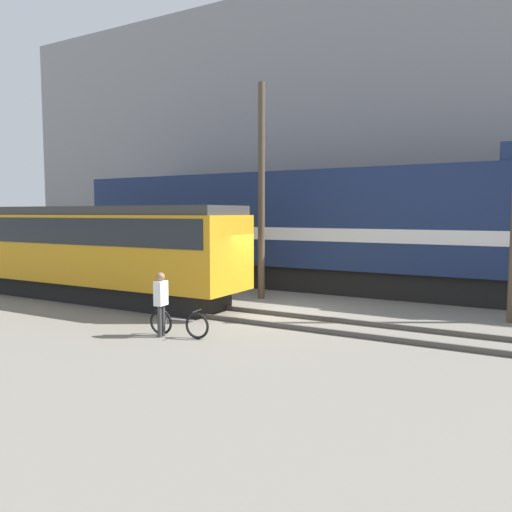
{
  "coord_description": "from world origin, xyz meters",
  "views": [
    {
      "loc": [
        7.42,
        -14.0,
        3.18
      ],
      "look_at": [
        -0.43,
        -0.15,
        1.8
      ],
      "focal_mm": 35.0,
      "sensor_mm": 36.0,
      "label": 1
    }
  ],
  "objects_px": {
    "freight_locomotive": "(303,228)",
    "bicycle": "(179,324)",
    "utility_pole_left": "(261,192)",
    "streetcar": "(99,247)",
    "person": "(161,298)"
  },
  "relations": [
    {
      "from": "person",
      "to": "utility_pole_left",
      "type": "bearing_deg",
      "value": 94.98
    },
    {
      "from": "person",
      "to": "utility_pole_left",
      "type": "height_order",
      "value": "utility_pole_left"
    },
    {
      "from": "freight_locomotive",
      "to": "streetcar",
      "type": "bearing_deg",
      "value": -128.55
    },
    {
      "from": "freight_locomotive",
      "to": "utility_pole_left",
      "type": "relative_size",
      "value": 2.7
    },
    {
      "from": "streetcar",
      "to": "utility_pole_left",
      "type": "distance_m",
      "value": 6.23
    },
    {
      "from": "bicycle",
      "to": "person",
      "type": "height_order",
      "value": "person"
    },
    {
      "from": "bicycle",
      "to": "streetcar",
      "type": "bearing_deg",
      "value": 154.06
    },
    {
      "from": "person",
      "to": "utility_pole_left",
      "type": "xyz_separation_m",
      "value": [
        -0.55,
        6.31,
        2.92
      ]
    },
    {
      "from": "freight_locomotive",
      "to": "bicycle",
      "type": "relative_size",
      "value": 12.23
    },
    {
      "from": "freight_locomotive",
      "to": "streetcar",
      "type": "relative_size",
      "value": 1.85
    },
    {
      "from": "person",
      "to": "streetcar",
      "type": "bearing_deg",
      "value": 150.79
    },
    {
      "from": "streetcar",
      "to": "person",
      "type": "distance_m",
      "value": 6.36
    },
    {
      "from": "freight_locomotive",
      "to": "bicycle",
      "type": "bearing_deg",
      "value": -85.55
    },
    {
      "from": "freight_locomotive",
      "to": "utility_pole_left",
      "type": "height_order",
      "value": "utility_pole_left"
    },
    {
      "from": "streetcar",
      "to": "bicycle",
      "type": "height_order",
      "value": "streetcar"
    }
  ]
}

